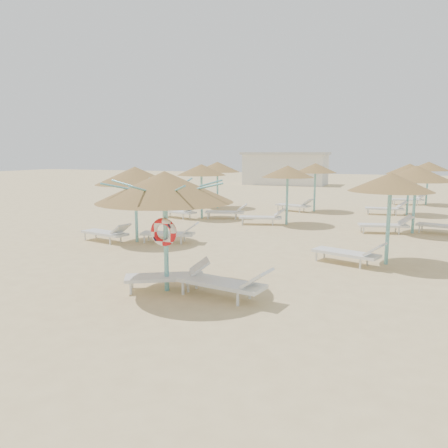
% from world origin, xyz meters
% --- Properties ---
extents(ground, '(120.00, 120.00, 0.00)m').
position_xyz_m(ground, '(0.00, 0.00, 0.00)').
color(ground, '#DFC388').
rests_on(ground, ground).
extents(main_palapa, '(3.11, 3.11, 2.79)m').
position_xyz_m(main_palapa, '(-0.44, -0.06, 2.42)').
color(main_palapa, '#6CB9BB').
rests_on(main_palapa, ground).
extents(lounger_main_a, '(2.01, 1.48, 0.72)m').
position_xyz_m(lounger_main_a, '(-0.40, 0.03, 0.34)').
color(lounger_main_a, silver).
rests_on(lounger_main_a, ground).
extents(lounger_main_b, '(2.25, 1.02, 0.79)m').
position_xyz_m(lounger_main_b, '(1.07, -0.11, 0.38)').
color(lounger_main_b, silver).
rests_on(lounger_main_b, ground).
extents(palapa_field, '(19.11, 18.95, 2.72)m').
position_xyz_m(palapa_field, '(2.65, 10.46, 2.30)').
color(palapa_field, '#6CB9BB').
rests_on(palapa_field, ground).
extents(service_hut, '(8.40, 4.40, 3.25)m').
position_xyz_m(service_hut, '(-6.00, 35.00, 1.64)').
color(service_hut, silver).
rests_on(service_hut, ground).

